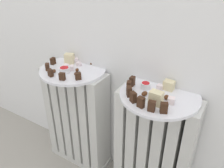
{
  "coord_description": "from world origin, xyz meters",
  "views": [
    {
      "loc": [
        0.45,
        -0.45,
        1.05
      ],
      "look_at": [
        0.0,
        0.28,
        0.56
      ],
      "focal_mm": 36.76,
      "sensor_mm": 36.0,
      "label": 1
    }
  ],
  "objects": [
    {
      "name": "turkish_delight_left_1",
      "position": [
        -0.21,
        0.26,
        0.59
      ],
      "size": [
        0.03,
        0.03,
        0.02
      ],
      "primitive_type": "cube",
      "rotation": [
        0.0,
        0.0,
        0.75
      ],
      "color": "white",
      "rests_on": "plate_left"
    },
    {
      "name": "dark_cake_slice_right_4",
      "position": [
        0.19,
        0.16,
        0.6
      ],
      "size": [
        0.03,
        0.02,
        0.04
      ],
      "primitive_type": "cube",
      "rotation": [
        0.0,
        0.0,
        -0.22
      ],
      "color": "#382114",
      "rests_on": "plate_right"
    },
    {
      "name": "dark_cake_slice_left_2",
      "position": [
        -0.25,
        0.17,
        0.6
      ],
      "size": [
        0.03,
        0.02,
        0.03
      ],
      "primitive_type": "cube",
      "rotation": [
        0.0,
        0.0,
        -0.29
      ],
      "color": "#382114",
      "rests_on": "plate_left"
    },
    {
      "name": "radiator_left",
      "position": [
        -0.22,
        0.28,
        0.28
      ],
      "size": [
        0.35,
        0.13,
        0.57
      ],
      "color": "silver",
      "rests_on": "ground_plane"
    },
    {
      "name": "dark_cake_slice_right_0",
      "position": [
        0.09,
        0.28,
        0.6
      ],
      "size": [
        0.02,
        0.02,
        0.04
      ],
      "primitive_type": "cube",
      "rotation": [
        0.0,
        0.0,
        -1.58
      ],
      "color": "#382114",
      "rests_on": "plate_right"
    },
    {
      "name": "marble_cake_slice_left_0",
      "position": [
        -0.27,
        0.32,
        0.6
      ],
      "size": [
        0.05,
        0.04,
        0.05
      ],
      "primitive_type": "cube",
      "rotation": [
        0.0,
        0.0,
        0.36
      ],
      "color": "beige",
      "rests_on": "plate_left"
    },
    {
      "name": "turkish_delight_left_2",
      "position": [
        -0.25,
        0.35,
        0.59
      ],
      "size": [
        0.03,
        0.03,
        0.02
      ],
      "primitive_type": "cube",
      "rotation": [
        0.0,
        0.0,
        0.98
      ],
      "color": "white",
      "rests_on": "plate_left"
    },
    {
      "name": "radiator_right",
      "position": [
        0.22,
        0.28,
        0.28
      ],
      "size": [
        0.35,
        0.13,
        0.57
      ],
      "color": "silver",
      "rests_on": "ground_plane"
    },
    {
      "name": "dark_cake_slice_right_6",
      "position": [
        0.27,
        0.17,
        0.6
      ],
      "size": [
        0.03,
        0.03,
        0.04
      ],
      "primitive_type": "cube",
      "rotation": [
        0.0,
        0.0,
        0.47
      ],
      "color": "#382114",
      "rests_on": "plate_right"
    },
    {
      "name": "turkish_delight_left_3",
      "position": [
        -0.24,
        0.26,
        0.59
      ],
      "size": [
        0.02,
        0.02,
        0.02
      ],
      "primitive_type": "cube",
      "rotation": [
        0.0,
        0.0,
        1.57
      ],
      "color": "white",
      "rests_on": "plate_left"
    },
    {
      "name": "medjool_date_left_3",
      "position": [
        -0.17,
        0.36,
        0.59
      ],
      "size": [
        0.03,
        0.03,
        0.02
      ],
      "primitive_type": "ellipsoid",
      "rotation": [
        0.0,
        0.0,
        1.98
      ],
      "color": "#4C2814",
      "rests_on": "plate_left"
    },
    {
      "name": "dark_cake_slice_right_3",
      "position": [
        0.15,
        0.18,
        0.6
      ],
      "size": [
        0.03,
        0.03,
        0.04
      ],
      "primitive_type": "cube",
      "rotation": [
        0.0,
        0.0,
        -0.56
      ],
      "color": "#382114",
      "rests_on": "plate_right"
    },
    {
      "name": "plate_left",
      "position": [
        -0.22,
        0.28,
        0.57
      ],
      "size": [
        0.31,
        0.31,
        0.01
      ],
      "primitive_type": "cylinder",
      "color": "white",
      "rests_on": "radiator_left"
    },
    {
      "name": "medjool_date_right_1",
      "position": [
        0.25,
        0.26,
        0.59
      ],
      "size": [
        0.02,
        0.02,
        0.02
      ],
      "primitive_type": "ellipsoid",
      "rotation": [
        0.0,
        0.0,
        1.63
      ],
      "color": "#4C2814",
      "rests_on": "plate_right"
    },
    {
      "name": "fork",
      "position": [
        0.21,
        0.26,
        0.58
      ],
      "size": [
        0.05,
        0.09,
        0.0
      ],
      "color": "silver",
      "rests_on": "plate_right"
    },
    {
      "name": "turkish_delight_right_1",
      "position": [
        0.2,
        0.31,
        0.59
      ],
      "size": [
        0.02,
        0.02,
        0.02
      ],
      "primitive_type": "cube",
      "rotation": [
        0.0,
        0.0,
        1.46
      ],
      "color": "white",
      "rests_on": "plate_right"
    },
    {
      "name": "dark_cake_slice_right_5",
      "position": [
        0.23,
        0.16,
        0.6
      ],
      "size": [
        0.03,
        0.02,
        0.04
      ],
      "primitive_type": "cube",
      "rotation": [
        0.0,
        0.0,
        0.13
      ],
      "color": "#382114",
      "rests_on": "plate_right"
    },
    {
      "name": "dark_cake_slice_left_4",
      "position": [
        -0.13,
        0.21,
        0.6
      ],
      "size": [
        0.03,
        0.03,
        0.03
      ],
      "primitive_type": "cube",
      "rotation": [
        0.0,
        0.0,
        0.9
      ],
      "color": "#382114",
      "rests_on": "plate_left"
    },
    {
      "name": "medjool_date_right_0",
      "position": [
        0.17,
        0.24,
        0.59
      ],
      "size": [
        0.02,
        0.03,
        0.02
      ],
      "primitive_type": "ellipsoid",
      "rotation": [
        0.0,
        0.0,
        1.38
      ],
      "color": "#4C2814",
      "rests_on": "plate_right"
    },
    {
      "name": "medjool_date_left_2",
      "position": [
        -0.18,
        0.27,
        0.59
      ],
      "size": [
        0.02,
        0.03,
        0.01
      ],
      "primitive_type": "ellipsoid",
      "rotation": [
        0.0,
        0.0,
        1.87
      ],
      "color": "#4C2814",
      "rests_on": "plate_left"
    },
    {
      "name": "turkish_delight_right_0",
      "position": [
        0.27,
        0.24,
        0.59
      ],
      "size": [
        0.03,
        0.03,
        0.02
      ],
      "primitive_type": "cube",
      "rotation": [
        0.0,
        0.0,
        0.16
      ],
      "color": "white",
      "rests_on": "plate_right"
    },
    {
      "name": "medjool_date_left_1",
      "position": [
        -0.15,
        0.24,
        0.59
      ],
      "size": [
        0.03,
        0.04,
        0.02
      ],
      "primitive_type": "ellipsoid",
      "rotation": [
        0.0,
        0.0,
        0.91
      ],
      "color": "#4C2814",
      "rests_on": "plate_left"
    },
    {
      "name": "marble_cake_slice_right_0",
      "position": [
        0.23,
        0.21,
        0.61
      ],
      "size": [
        0.05,
        0.03,
        0.05
      ],
      "primitive_type": "cube",
      "rotation": [
        0.0,
        0.0,
        -0.05
      ],
      "color": "beige",
      "rests_on": "plate_right"
    },
    {
      "name": "turkish_delight_left_0",
      "position": [
        -0.21,
        0.32,
        0.59
      ],
      "size": [
        0.02,
        0.02,
        0.02
      ],
      "primitive_type": "cube",
      "rotation": [
        0.0,
        0.0,
        1.41
      ],
      "color": "white",
      "rests_on": "plate_left"
    },
    {
      "name": "dark_cake_slice_right_2",
      "position": [
        0.12,
        0.21,
        0.6
      ],
      "size": [
        0.03,
        0.03,
        0.04
      ],
      "primitive_type": "cube",
      "rotation": [
        0.0,
        0.0,
        -0.9
      ],
      "color": "#382114",
      "rests_on": "plate_right"
    },
    {
      "name": "plate_right",
      "position": [
        0.22,
        0.28,
        0.57
      ],
      "size": [
        0.31,
        0.31,
        0.01
      ],
      "primitive_type": "cylinder",
      "color": "white",
      "rests_on": "radiator_right"
    },
    {
      "name": "medjool_date_left_0",
      "position": [
        -0.26,
        0.2,
        0.59
      ],
      "size": [
        0.03,
        0.03,
        0.01
      ],
      "primitive_type": "ellipsoid",
      "rotation": [
        0.0,
        0.0,
        2.34
      ],
      "color": "#4C2814",
      "rests_on": "plate_left"
    },
    {
      "name": "jam_bowl_right",
      "position": [
        0.15,
        0.29,
        0.59
      ],
      "size": [
        0.04,
        0.04,
        0.02
      ],
      "color": "white",
      "rests_on": "plate_right"
    },
    {
      "name": "marble_cake_slice_right_1",
      "position": [
        0.23,
        0.33,
        0.6
      ],
      "size": [
        0.04,
        0.03,
        0.04
      ],
      "primitive_type": "cube",
      "rotation": [
        0.0,
        0.0,
        -0.03
      ],
      "color": "beige",
      "rests_on": "plate_right"
    },
    {
      "name": "dark_cake_slice_left_0",
      "position": [
        -0.33,
        0.27,
        0.6
      ],
      "size": [
        0.02,
        0.03,
        0.03
      ],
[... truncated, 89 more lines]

